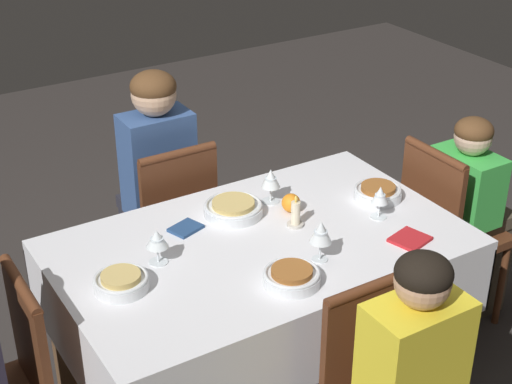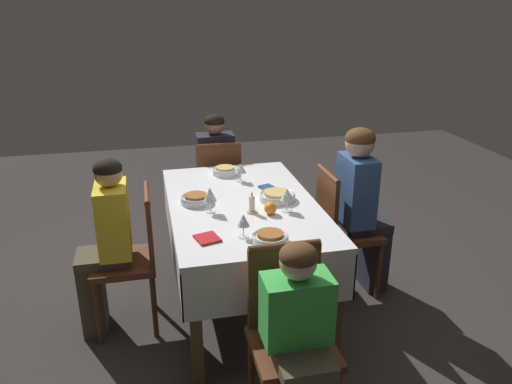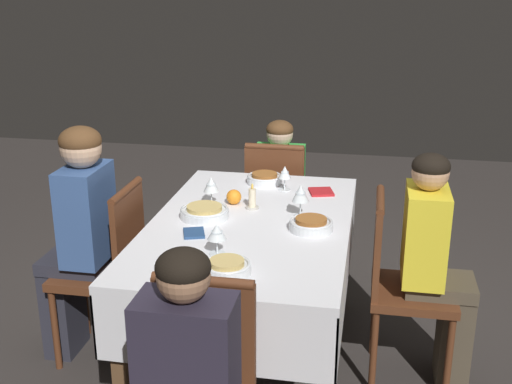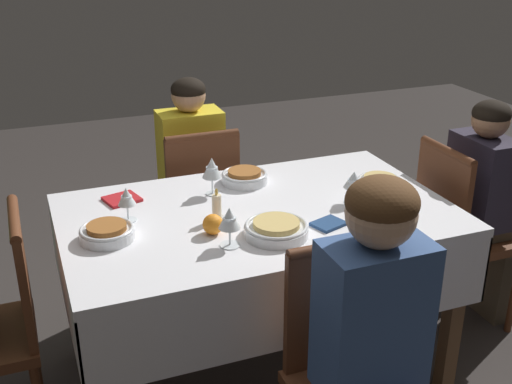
% 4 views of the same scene
% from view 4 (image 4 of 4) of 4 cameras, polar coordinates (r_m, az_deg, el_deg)
% --- Properties ---
extents(ground_plane, '(8.00, 8.00, 0.00)m').
position_cam_4_polar(ground_plane, '(2.83, 0.13, -15.62)').
color(ground_plane, '#332D2B').
extents(dining_table, '(1.47, 0.90, 0.75)m').
position_cam_4_polar(dining_table, '(2.48, 0.14, -3.72)').
color(dining_table, silver).
rests_on(dining_table, ground_plane).
extents(chair_south, '(0.38, 0.38, 0.90)m').
position_cam_4_polar(chair_south, '(2.05, 8.42, -15.40)').
color(chair_south, '#562D19').
rests_on(chair_south, ground_plane).
extents(chair_east, '(0.38, 0.38, 0.90)m').
position_cam_4_polar(chair_east, '(3.00, 17.52, -3.06)').
color(chair_east, '#562D19').
rests_on(chair_east, ground_plane).
extents(chair_north, '(0.38, 0.38, 0.90)m').
position_cam_4_polar(chair_north, '(3.11, -5.17, -1.07)').
color(chair_north, '#562D19').
rests_on(chair_north, ground_plane).
extents(person_adult_denim, '(0.30, 0.34, 1.17)m').
position_cam_4_polar(person_adult_denim, '(1.86, 10.95, -13.93)').
color(person_adult_denim, '#282833').
rests_on(person_adult_denim, ground_plane).
extents(person_child_dark, '(0.33, 0.30, 1.08)m').
position_cam_4_polar(person_child_dark, '(3.06, 19.99, -1.06)').
color(person_child_dark, '#4C4233').
rests_on(person_child_dark, ground_plane).
extents(person_child_yellow, '(0.30, 0.33, 1.10)m').
position_cam_4_polar(person_child_yellow, '(3.21, -6.00, 1.62)').
color(person_child_yellow, '#4C4233').
rests_on(person_child_yellow, ground_plane).
extents(bowl_south, '(0.23, 0.23, 0.06)m').
position_cam_4_polar(bowl_south, '(2.23, 1.81, -3.28)').
color(bowl_south, silver).
rests_on(bowl_south, dining_table).
extents(wine_glass_south, '(0.08, 0.08, 0.14)m').
position_cam_4_polar(wine_glass_south, '(2.14, -2.37, -2.45)').
color(wine_glass_south, white).
rests_on(wine_glass_south, dining_table).
extents(bowl_east, '(0.18, 0.18, 0.06)m').
position_cam_4_polar(bowl_east, '(2.66, 10.94, 0.80)').
color(bowl_east, silver).
rests_on(bowl_east, dining_table).
extents(wine_glass_east, '(0.08, 0.08, 0.13)m').
position_cam_4_polar(wine_glass_east, '(2.50, 8.68, 0.99)').
color(wine_glass_east, white).
rests_on(wine_glass_east, dining_table).
extents(bowl_north, '(0.19, 0.19, 0.06)m').
position_cam_4_polar(bowl_north, '(2.68, -1.03, 1.38)').
color(bowl_north, silver).
rests_on(bowl_north, dining_table).
extents(wine_glass_north, '(0.08, 0.08, 0.16)m').
position_cam_4_polar(wine_glass_north, '(2.54, -3.94, 2.08)').
color(wine_glass_north, white).
rests_on(wine_glass_north, dining_table).
extents(bowl_west, '(0.19, 0.19, 0.06)m').
position_cam_4_polar(bowl_west, '(2.27, -13.10, -3.50)').
color(bowl_west, silver).
rests_on(bowl_west, dining_table).
extents(wine_glass_west, '(0.07, 0.07, 0.13)m').
position_cam_4_polar(wine_glass_west, '(2.36, -11.43, -0.52)').
color(wine_glass_west, white).
rests_on(wine_glass_west, dining_table).
extents(candle_centerpiece, '(0.06, 0.06, 0.13)m').
position_cam_4_polar(candle_centerpiece, '(2.34, -3.50, -1.54)').
color(candle_centerpiece, beige).
rests_on(candle_centerpiece, dining_table).
extents(orange_fruit, '(0.07, 0.07, 0.07)m').
position_cam_4_polar(orange_fruit, '(2.25, -3.85, -2.88)').
color(orange_fruit, orange).
rests_on(orange_fruit, dining_table).
extents(napkin_red_folded, '(0.13, 0.12, 0.01)m').
position_cam_4_polar(napkin_red_folded, '(2.33, 6.46, -2.82)').
color(napkin_red_folded, navy).
rests_on(napkin_red_folded, dining_table).
extents(napkin_spare_side, '(0.15, 0.15, 0.01)m').
position_cam_4_polar(napkin_spare_side, '(2.57, -11.83, -0.63)').
color(napkin_spare_side, red).
rests_on(napkin_spare_side, dining_table).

